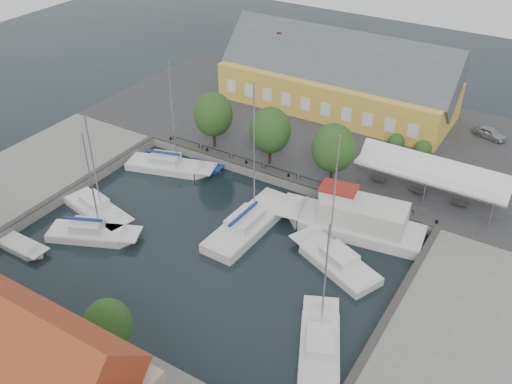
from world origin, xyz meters
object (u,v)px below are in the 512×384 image
center_sailboat (248,226)px  trawler (355,222)px  west_boat_a (169,167)px  west_boat_c (98,211)px  tent_canopy (432,173)px  car_silver (490,133)px  launch_nw (205,168)px  launch_sw (23,248)px  east_boat_a (336,262)px  car_red (263,136)px  west_boat_d (92,235)px  east_boat_c (319,347)px  warehouse (333,80)px

center_sailboat → trawler: center_sailboat is taller
west_boat_a → west_boat_c: west_boat_a is taller
west_boat_a → trawler: bearing=0.8°
tent_canopy → center_sailboat: size_ratio=0.96×
car_silver → trawler: bearing=-179.4°
center_sailboat → tent_canopy: bearing=44.1°
trawler → launch_nw: size_ratio=3.40×
car_silver → launch_nw: bearing=147.1°
launch_nw → launch_sw: bearing=-106.0°
east_boat_a → launch_sw: east_boat_a is taller
car_red → launch_sw: bearing=-137.9°
west_boat_a → west_boat_d: size_ratio=1.13×
east_boat_a → west_boat_c: 22.82m
car_silver → center_sailboat: center_sailboat is taller
east_boat_c → west_boat_a: (-24.44, 13.72, 0.01)m
trawler → west_boat_a: west_boat_a is taller
car_silver → west_boat_c: bearing=155.8°
east_boat_a → west_boat_d: east_boat_a is taller
car_red → launch_sw: (-8.50, -26.18, -1.53)m
tent_canopy → west_boat_c: bearing=-146.2°
east_boat_a → east_boat_c: east_boat_a is taller
tent_canopy → west_boat_a: 26.70m
car_silver → east_boat_c: (-3.17, -36.62, -1.37)m
trawler → tent_canopy: bearing=59.8°
car_red → west_boat_a: bearing=-154.1°
car_silver → center_sailboat: size_ratio=0.25×
west_boat_c → launch_sw: (-1.67, -7.31, -0.17)m
center_sailboat → launch_sw: size_ratio=2.96×
car_silver → trawler: trawler is taller
tent_canopy → launch_nw: (-22.20, -5.57, -3.59)m
tent_canopy → car_silver: tent_canopy is taller
tent_canopy → west_boat_c: (-26.05, -17.43, -3.42)m
west_boat_c → warehouse: bearing=73.2°
west_boat_c → launch_sw: west_boat_c is taller
west_boat_d → west_boat_a: bearing=97.0°
tent_canopy → east_boat_c: (-0.91, -21.36, -3.43)m
warehouse → tent_canopy: 21.63m
center_sailboat → east_boat_a: center_sailboat is taller
trawler → launch_sw: 29.20m
west_boat_c → west_boat_d: west_boat_d is taller
east_boat_c → west_boat_d: west_boat_d is taller
east_boat_a → tent_canopy: bearing=73.2°
east_boat_c → west_boat_d: 22.89m
west_boat_a → west_boat_d: 12.86m
west_boat_d → east_boat_a: bearing=21.5°
launch_sw → launch_nw: bearing=74.0°
warehouse → tent_canopy: warehouse is taller
east_boat_a → launch_nw: 19.70m
center_sailboat → west_boat_a: (-12.74, 4.60, -0.09)m
east_boat_c → west_boat_a: 28.03m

